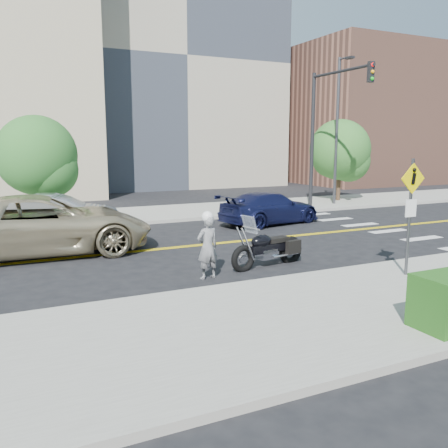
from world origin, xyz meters
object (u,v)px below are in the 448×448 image
pedestrian_sign (411,206)px  motorcycle (269,240)px  parked_car_blue (270,208)px  motorcyclist (208,245)px  parked_car_silver (57,215)px  suv (42,225)px

pedestrian_sign → motorcycle: 3.93m
motorcycle → parked_car_blue: 7.43m
motorcyclist → motorcycle: bearing=-176.8°
motorcyclist → parked_car_silver: 8.63m
motorcycle → suv: suv is taller
pedestrian_sign → motorcyclist: 5.29m
pedestrian_sign → motorcyclist: (-4.61, 2.36, -1.06)m
suv → parked_car_silver: (0.83, 3.29, -0.17)m
pedestrian_sign → motorcycle: size_ratio=1.18×
parked_car_blue → suv: bearing=90.0°
pedestrian_sign → parked_car_blue: pedestrian_sign is taller
motorcycle → suv: (-5.77, 4.44, 0.19)m
parked_car_silver → parked_car_blue: (8.79, -1.37, -0.08)m
motorcycle → parked_car_silver: bearing=111.6°
parked_car_silver → parked_car_blue: size_ratio=0.98×
pedestrian_sign → suv: (-8.27, 7.22, -1.00)m
suv → parked_car_blue: bearing=-77.4°
motorcycle → suv: size_ratio=0.37×
pedestrian_sign → parked_car_silver: bearing=125.3°
pedestrian_sign → suv: size_ratio=0.43×
parked_car_blue → motorcycle: bearing=137.6°
parked_car_silver → parked_car_blue: bearing=-85.4°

